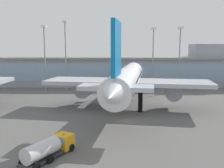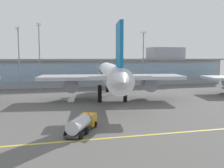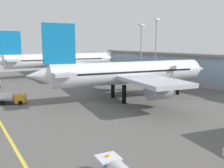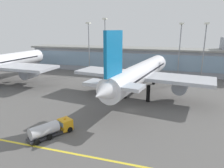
% 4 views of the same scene
% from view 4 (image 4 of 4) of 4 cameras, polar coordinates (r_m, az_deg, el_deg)
% --- Properties ---
extents(ground_plane, '(180.00, 180.00, 0.00)m').
position_cam_4_polar(ground_plane, '(54.48, 5.05, -7.19)').
color(ground_plane, '#5B5956').
extents(taxiway_centreline_stripe, '(144.00, 0.50, 0.01)m').
position_cam_4_polar(taxiway_centreline_stripe, '(35.73, -2.97, -19.99)').
color(taxiway_centreline_stripe, yellow).
rests_on(taxiway_centreline_stripe, ground).
extents(terminal_building, '(127.19, 14.00, 17.02)m').
position_cam_4_polar(terminal_building, '(101.50, 12.33, 6.60)').
color(terminal_building, '#9399A3').
rests_on(terminal_building, ground).
extents(airliner_near_right, '(42.91, 53.78, 20.22)m').
position_cam_4_polar(airliner_near_right, '(63.21, 7.81, 2.86)').
color(airliner_near_right, black).
rests_on(airliner_near_right, ground).
extents(service_truck_far, '(6.52, 9.08, 2.90)m').
position_cam_4_polar(service_truck_far, '(43.28, -16.22, -11.67)').
color(service_truck_far, black).
rests_on(service_truck_far, ground).
extents(apron_light_mast_west, '(1.80, 1.80, 23.43)m').
position_cam_4_polar(apron_light_mast_west, '(96.21, -6.42, 11.78)').
color(apron_light_mast_west, gray).
rests_on(apron_light_mast_west, ground).
extents(apron_light_mast_centre, '(1.80, 1.80, 25.22)m').
position_cam_4_polar(apron_light_mast_centre, '(95.16, -1.93, 12.42)').
color(apron_light_mast_centre, gray).
rests_on(apron_light_mast_centre, ground).
extents(apron_light_mast_east, '(1.80, 1.80, 22.99)m').
position_cam_4_polar(apron_light_mast_east, '(91.75, 18.29, 10.84)').
color(apron_light_mast_east, gray).
rests_on(apron_light_mast_east, ground).
extents(apron_light_mast_far_east, '(1.80, 1.80, 22.90)m').
position_cam_4_polar(apron_light_mast_far_east, '(88.88, 24.18, 10.15)').
color(apron_light_mast_far_east, gray).
rests_on(apron_light_mast_far_east, ground).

